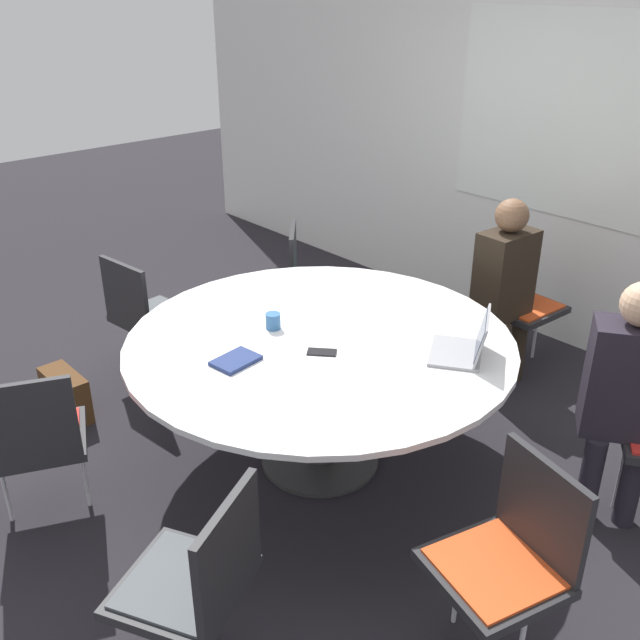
% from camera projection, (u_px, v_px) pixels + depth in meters
% --- Properties ---
extents(ground_plane, '(16.00, 16.00, 0.00)m').
position_uv_depth(ground_plane, '(320.00, 460.00, 3.86)').
color(ground_plane, black).
extents(wall_back, '(8.00, 0.07, 2.70)m').
position_uv_depth(wall_back, '(576.00, 148.00, 4.63)').
color(wall_back, silver).
rests_on(wall_back, ground_plane).
extents(conference_table, '(1.93, 1.93, 0.75)m').
position_uv_depth(conference_table, '(320.00, 356.00, 3.58)').
color(conference_table, '#333333').
rests_on(conference_table, ground_plane).
extents(chair_1, '(0.45, 0.47, 0.85)m').
position_uv_depth(chair_1, '(516.00, 294.00, 4.62)').
color(chair_1, '#262628').
rests_on(chair_1, ground_plane).
extents(chair_2, '(0.61, 0.61, 0.85)m').
position_uv_depth(chair_2, '(312.00, 277.00, 4.88)').
color(chair_2, '#262628').
rests_on(chair_2, ground_plane).
extents(chair_3, '(0.49, 0.47, 0.85)m').
position_uv_depth(chair_3, '(145.00, 310.00, 4.41)').
color(chair_3, '#262628').
rests_on(chair_3, ground_plane).
extents(chair_4, '(0.57, 0.57, 0.85)m').
position_uv_depth(chair_4, '(33.00, 435.00, 3.21)').
color(chair_4, '#262628').
rests_on(chair_4, ground_plane).
extents(chair_5, '(0.57, 0.58, 0.85)m').
position_uv_depth(chair_5, '(198.00, 576.00, 2.46)').
color(chair_5, '#262628').
rests_on(chair_5, ground_plane).
extents(chair_6, '(0.53, 0.52, 0.85)m').
position_uv_depth(chair_6, '(510.00, 551.00, 2.56)').
color(chair_6, '#262628').
rests_on(chair_6, ground_plane).
extents(person_0, '(0.42, 0.38, 1.20)m').
position_uv_depth(person_0, '(627.00, 386.00, 3.22)').
color(person_0, '#231E28').
rests_on(person_0, ground_plane).
extents(person_1, '(0.28, 0.37, 1.20)m').
position_uv_depth(person_1, '(506.00, 279.00, 4.35)').
color(person_1, '#2D2319').
rests_on(person_1, ground_plane).
extents(laptop, '(0.38, 0.40, 0.21)m').
position_uv_depth(laptop, '(466.00, 346.00, 3.35)').
color(laptop, '#99999E').
rests_on(laptop, conference_table).
extents(spiral_notebook, '(0.18, 0.23, 0.02)m').
position_uv_depth(spiral_notebook, '(236.00, 361.00, 3.31)').
color(spiral_notebook, navy).
rests_on(spiral_notebook, conference_table).
extents(coffee_cup, '(0.08, 0.08, 0.08)m').
position_uv_depth(coffee_cup, '(273.00, 321.00, 3.61)').
color(coffee_cup, '#33669E').
rests_on(coffee_cup, conference_table).
extents(cell_phone, '(0.15, 0.14, 0.01)m').
position_uv_depth(cell_phone, '(322.00, 352.00, 3.39)').
color(cell_phone, black).
rests_on(cell_phone, conference_table).
extents(handbag, '(0.36, 0.16, 0.28)m').
position_uv_depth(handbag, '(66.00, 395.00, 4.19)').
color(handbag, '#513319').
rests_on(handbag, ground_plane).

